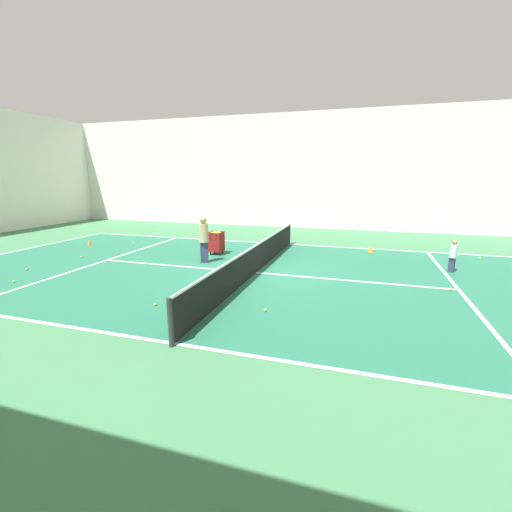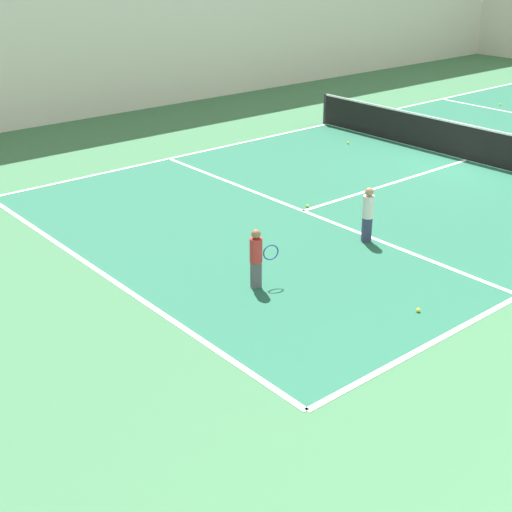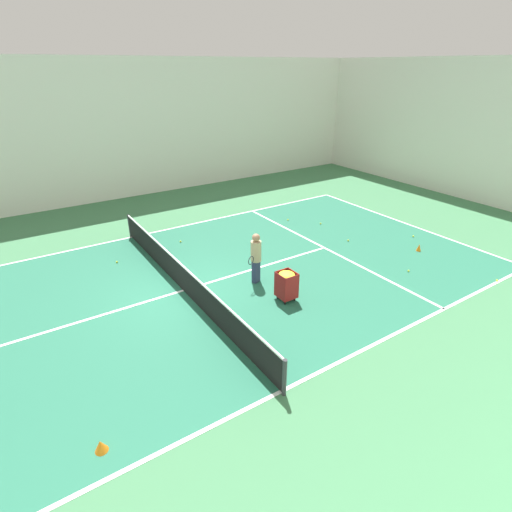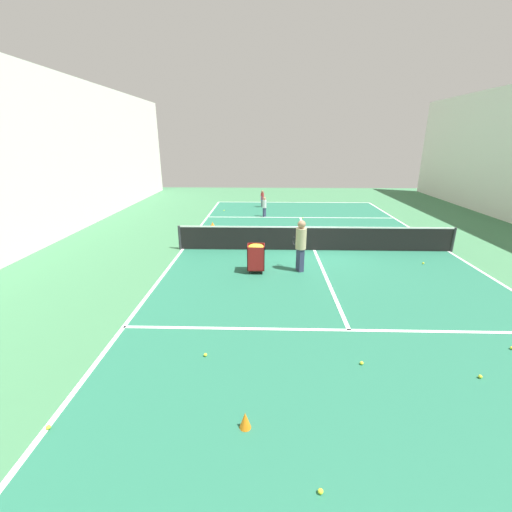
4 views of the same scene
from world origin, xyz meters
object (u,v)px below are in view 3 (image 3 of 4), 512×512
at_px(coach_at_net, 256,255).
at_px(ball_cart, 287,281).
at_px(training_cone_0, 419,248).
at_px(training_cone_1, 101,446).
at_px(tennis_net, 182,277).

distance_m(coach_at_net, ball_cart, 1.48).
bearing_deg(training_cone_0, coach_at_net, -102.20).
xyz_separation_m(coach_at_net, training_cone_1, (3.78, -5.91, -0.85)).
bearing_deg(training_cone_1, training_cone_0, 100.70).
height_order(ball_cart, training_cone_1, ball_cart).
bearing_deg(training_cone_1, ball_cart, 111.06).
distance_m(tennis_net, training_cone_0, 9.08).
xyz_separation_m(ball_cart, training_cone_0, (-0.02, 6.41, -0.52)).
distance_m(ball_cart, training_cone_0, 6.43).
bearing_deg(tennis_net, coach_at_net, 70.64).
bearing_deg(ball_cart, training_cone_0, 90.19).
distance_m(ball_cart, training_cone_1, 6.52).
bearing_deg(tennis_net, training_cone_1, -38.82).
distance_m(coach_at_net, training_cone_1, 7.07).
relative_size(ball_cart, training_cone_0, 3.44).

